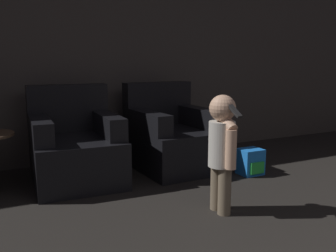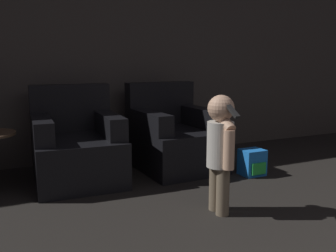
% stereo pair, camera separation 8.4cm
% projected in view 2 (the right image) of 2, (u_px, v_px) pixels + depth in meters
% --- Properties ---
extents(wall_back, '(8.40, 0.05, 2.60)m').
position_uv_depth(wall_back, '(146.00, 43.00, 4.31)').
color(wall_back, '#423D38').
rests_on(wall_back, ground_plane).
extents(armchair_left, '(0.81, 0.95, 0.87)m').
position_uv_depth(armchair_left, '(77.00, 147.00, 3.48)').
color(armchair_left, black).
rests_on(armchair_left, ground_plane).
extents(armchair_right, '(0.80, 0.94, 0.87)m').
position_uv_depth(armchair_right, '(174.00, 138.00, 3.89)').
color(armchair_right, black).
rests_on(armchair_right, ground_plane).
extents(person_toddler, '(0.19, 0.34, 0.87)m').
position_uv_depth(person_toddler, '(221.00, 145.00, 2.67)').
color(person_toddler, brown).
rests_on(person_toddler, ground_plane).
extents(toy_backpack, '(0.22, 0.21, 0.25)m').
position_uv_depth(toy_backpack, '(252.00, 162.00, 3.64)').
color(toy_backpack, blue).
rests_on(toy_backpack, ground_plane).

